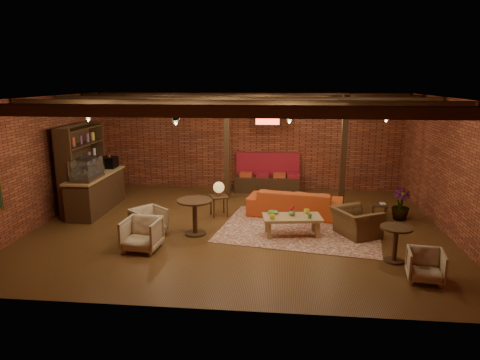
# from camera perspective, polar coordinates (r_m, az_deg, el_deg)

# --- Properties ---
(floor) EXTENTS (10.00, 10.00, 0.00)m
(floor) POSITION_cam_1_polar(r_m,az_deg,el_deg) (10.83, -0.29, -6.23)
(floor) COLOR #3C1E0F
(floor) RESTS_ON ground
(ceiling) EXTENTS (10.00, 8.00, 0.02)m
(ceiling) POSITION_cam_1_polar(r_m,az_deg,el_deg) (10.22, -0.31, 10.93)
(ceiling) COLOR black
(ceiling) RESTS_ON wall_back
(wall_back) EXTENTS (10.00, 0.02, 3.20)m
(wall_back) POSITION_cam_1_polar(r_m,az_deg,el_deg) (14.34, 1.38, 5.19)
(wall_back) COLOR maroon
(wall_back) RESTS_ON ground
(wall_front) EXTENTS (10.00, 0.02, 3.20)m
(wall_front) POSITION_cam_1_polar(r_m,az_deg,el_deg) (6.57, -3.95, -4.67)
(wall_front) COLOR maroon
(wall_front) RESTS_ON ground
(wall_left) EXTENTS (0.02, 8.00, 3.20)m
(wall_left) POSITION_cam_1_polar(r_m,az_deg,el_deg) (12.00, -24.80, 2.36)
(wall_left) COLOR maroon
(wall_left) RESTS_ON ground
(wall_right) EXTENTS (0.02, 8.00, 3.20)m
(wall_right) POSITION_cam_1_polar(r_m,az_deg,el_deg) (11.08, 26.39, 1.38)
(wall_right) COLOR maroon
(wall_right) RESTS_ON ground
(ceiling_beams) EXTENTS (9.80, 6.40, 0.22)m
(ceiling_beams) POSITION_cam_1_polar(r_m,az_deg,el_deg) (10.22, -0.31, 10.26)
(ceiling_beams) COLOR black
(ceiling_beams) RESTS_ON ceiling
(ceiling_pipe) EXTENTS (9.60, 0.12, 0.12)m
(ceiling_pipe) POSITION_cam_1_polar(r_m,az_deg,el_deg) (11.83, 0.52, 9.55)
(ceiling_pipe) COLOR black
(ceiling_pipe) RESTS_ON ceiling
(post_left) EXTENTS (0.16, 0.16, 3.20)m
(post_left) POSITION_cam_1_polar(r_m,az_deg,el_deg) (13.02, -1.73, 4.36)
(post_left) COLOR black
(post_left) RESTS_ON ground
(post_right) EXTENTS (0.16, 0.16, 3.20)m
(post_right) POSITION_cam_1_polar(r_m,az_deg,el_deg) (12.44, 13.65, 3.57)
(post_right) COLOR black
(post_right) RESTS_ON ground
(service_counter) EXTENTS (0.80, 2.50, 1.60)m
(service_counter) POSITION_cam_1_polar(r_m,az_deg,el_deg) (12.61, -18.65, -0.34)
(service_counter) COLOR black
(service_counter) RESTS_ON ground
(plant_counter) EXTENTS (0.35, 0.39, 0.30)m
(plant_counter) POSITION_cam_1_polar(r_m,az_deg,el_deg) (12.66, -18.02, 1.71)
(plant_counter) COLOR #337F33
(plant_counter) RESTS_ON service_counter
(shelving_hutch) EXTENTS (0.52, 2.00, 2.40)m
(shelving_hutch) POSITION_cam_1_polar(r_m,az_deg,el_deg) (12.79, -20.24, 1.55)
(shelving_hutch) COLOR black
(shelving_hutch) RESTS_ON ground
(banquette) EXTENTS (2.10, 0.70, 1.00)m
(banquette) POSITION_cam_1_polar(r_m,az_deg,el_deg) (14.06, 3.65, 0.44)
(banquette) COLOR maroon
(banquette) RESTS_ON ground
(service_sign) EXTENTS (0.86, 0.06, 0.30)m
(service_sign) POSITION_cam_1_polar(r_m,az_deg,el_deg) (13.32, 3.70, 7.79)
(service_sign) COLOR red
(service_sign) RESTS_ON ceiling
(ceiling_spotlights) EXTENTS (6.40, 4.40, 0.28)m
(ceiling_spotlights) POSITION_cam_1_polar(r_m,az_deg,el_deg) (10.24, -0.31, 9.03)
(ceiling_spotlights) COLOR black
(ceiling_spotlights) RESTS_ON ceiling
(rug) EXTENTS (4.25, 3.52, 0.01)m
(rug) POSITION_cam_1_polar(r_m,az_deg,el_deg) (10.76, 7.96, -6.46)
(rug) COLOR maroon
(rug) RESTS_ON floor
(sofa) EXTENTS (2.63, 1.37, 0.73)m
(sofa) POSITION_cam_1_polar(r_m,az_deg,el_deg) (11.67, 7.35, -3.01)
(sofa) COLOR #B44019
(sofa) RESTS_ON floor
(coffee_table) EXTENTS (1.45, 0.86, 0.72)m
(coffee_table) POSITION_cam_1_polar(r_m,az_deg,el_deg) (10.21, 6.88, -5.11)
(coffee_table) COLOR #A8834E
(coffee_table) RESTS_ON floor
(side_table_lamp) EXTENTS (0.59, 0.59, 0.95)m
(side_table_lamp) POSITION_cam_1_polar(r_m,az_deg,el_deg) (11.49, -2.84, -1.35)
(side_table_lamp) COLOR black
(side_table_lamp) RESTS_ON floor
(round_table_left) EXTENTS (0.82, 0.82, 0.86)m
(round_table_left) POSITION_cam_1_polar(r_m,az_deg,el_deg) (10.19, -6.05, -4.14)
(round_table_left) COLOR black
(round_table_left) RESTS_ON floor
(armchair_a) EXTENTS (0.96, 0.97, 0.73)m
(armchair_a) POSITION_cam_1_polar(r_m,az_deg,el_deg) (10.40, -12.09, -5.27)
(armchair_a) COLOR beige
(armchair_a) RESTS_ON floor
(armchair_b) EXTENTS (0.80, 0.76, 0.77)m
(armchair_b) POSITION_cam_1_polar(r_m,az_deg,el_deg) (9.55, -12.96, -6.85)
(armchair_b) COLOR beige
(armchair_b) RESTS_ON floor
(armchair_right) EXTENTS (1.05, 1.19, 0.88)m
(armchair_right) POSITION_cam_1_polar(r_m,az_deg,el_deg) (10.46, 15.26, -4.89)
(armchair_right) COLOR brown
(armchair_right) RESTS_ON floor
(side_table_book) EXTENTS (0.44, 0.44, 0.46)m
(side_table_book) POSITION_cam_1_polar(r_m,az_deg,el_deg) (11.77, 18.14, -3.21)
(side_table_book) COLOR black
(side_table_book) RESTS_ON floor
(round_table_right) EXTENTS (0.64, 0.64, 0.75)m
(round_table_right) POSITION_cam_1_polar(r_m,az_deg,el_deg) (9.22, 20.03, -7.34)
(round_table_right) COLOR black
(round_table_right) RESTS_ON floor
(armchair_far) EXTENTS (0.71, 0.68, 0.64)m
(armchair_far) POSITION_cam_1_polar(r_m,az_deg,el_deg) (8.68, 23.50, -10.22)
(armchair_far) COLOR beige
(armchair_far) RESTS_ON floor
(plant_tall) EXTENTS (1.39, 1.39, 2.44)m
(plant_tall) POSITION_cam_1_polar(r_m,az_deg,el_deg) (11.82, 20.96, 0.67)
(plant_tall) COLOR #4C7F4C
(plant_tall) RESTS_ON floor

